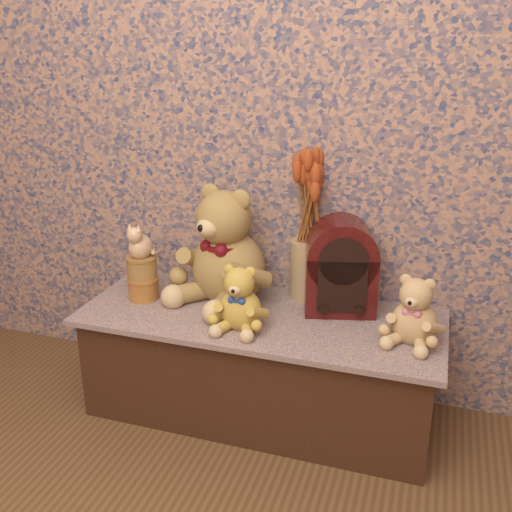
{
  "coord_description": "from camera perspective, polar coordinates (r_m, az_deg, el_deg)",
  "views": [
    {
      "loc": [
        0.56,
        -0.54,
        1.32
      ],
      "look_at": [
        0.0,
        1.2,
        0.64
      ],
      "focal_mm": 40.83,
      "sensor_mm": 36.0,
      "label": 1
    }
  ],
  "objects": [
    {
      "name": "ceramic_vase",
      "position": [
        2.19,
        5.09,
        -1.3
      ],
      "size": [
        0.16,
        0.16,
        0.22
      ],
      "primitive_type": "cylinder",
      "rotation": [
        0.0,
        0.0,
        0.17
      ],
      "color": "tan",
      "rests_on": "display_shelf"
    },
    {
      "name": "cathedral_radio",
      "position": [
        2.08,
        8.29,
        -0.89
      ],
      "size": [
        0.29,
        0.24,
        0.34
      ],
      "primitive_type": null,
      "rotation": [
        0.0,
        0.0,
        0.26
      ],
      "color": "#3B0A0B",
      "rests_on": "display_shelf"
    },
    {
      "name": "biscuit_tin_upper",
      "position": [
        2.2,
        -11.1,
        -1.12
      ],
      "size": [
        0.15,
        0.15,
        0.09
      ],
      "primitive_type": "cylinder",
      "rotation": [
        0.0,
        0.0,
        0.42
      ],
      "color": "tan",
      "rests_on": "biscuit_tin_lower"
    },
    {
      "name": "biscuit_tin_lower",
      "position": [
        2.24,
        -10.96,
        -3.12
      ],
      "size": [
        0.15,
        0.15,
        0.08
      ],
      "primitive_type": "cylinder",
      "rotation": [
        0.0,
        0.0,
        -0.36
      ],
      "color": "gold",
      "rests_on": "display_shelf"
    },
    {
      "name": "dried_stalks",
      "position": [
        2.09,
        5.37,
        6.93
      ],
      "size": [
        0.26,
        0.26,
        0.42
      ],
      "primitive_type": null,
      "rotation": [
        0.0,
        0.0,
        0.19
      ],
      "color": "#AC431B",
      "rests_on": "ceramic_vase"
    },
    {
      "name": "teddy_small",
      "position": [
        1.93,
        15.38,
        -4.76
      ],
      "size": [
        0.24,
        0.27,
        0.24
      ],
      "primitive_type": null,
      "rotation": [
        0.0,
        0.0,
        -0.23
      ],
      "color": "tan",
      "rests_on": "display_shelf"
    },
    {
      "name": "display_shelf",
      "position": [
        2.18,
        0.41,
        -10.5
      ],
      "size": [
        1.29,
        0.52,
        0.4
      ],
      "primitive_type": "cube",
      "color": "#36446F",
      "rests_on": "ground"
    },
    {
      "name": "cat_figurine",
      "position": [
        2.17,
        -11.3,
        1.63
      ],
      "size": [
        0.11,
        0.12,
        0.14
      ],
      "primitive_type": null,
      "rotation": [
        0.0,
        0.0,
        -0.05
      ],
      "color": "silver",
      "rests_on": "biscuit_tin_upper"
    },
    {
      "name": "teddy_medium",
      "position": [
        1.96,
        -1.53,
        -3.72
      ],
      "size": [
        0.19,
        0.23,
        0.24
      ],
      "primitive_type": null,
      "rotation": [
        0.0,
        0.0,
        0.01
      ],
      "color": "gold",
      "rests_on": "display_shelf"
    },
    {
      "name": "teddy_large",
      "position": [
        2.14,
        -2.76,
        1.66
      ],
      "size": [
        0.5,
        0.54,
        0.46
      ],
      "primitive_type": null,
      "rotation": [
        0.0,
        0.0,
        -0.37
      ],
      "color": "olive",
      "rests_on": "display_shelf"
    }
  ]
}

